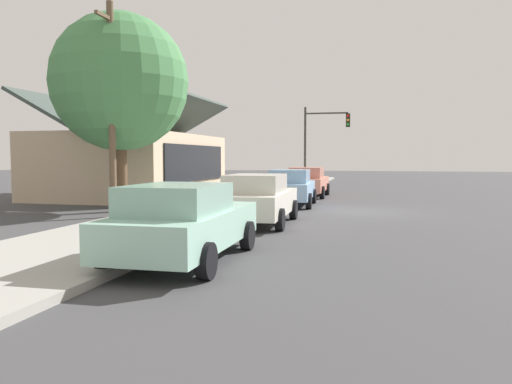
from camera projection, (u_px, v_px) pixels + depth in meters
The scene contains 11 objects.
ground_plane at pixel (354, 212), 19.77m from camera, with size 120.00×120.00×0.00m, color #424244.
sidewalk_curb at pixel (218, 206), 21.11m from camera, with size 60.00×4.20×0.16m, color #A3A099.
car_seafoam at pixel (184, 222), 10.22m from camera, with size 4.74×2.15×1.59m.
car_ivory at pixel (258, 199), 15.96m from camera, with size 4.65×2.18×1.59m.
car_skyblue at pixel (291, 187), 22.00m from camera, with size 4.40×2.17×1.59m.
car_coral at pixel (308, 182), 27.14m from camera, with size 4.52×2.08×1.59m.
storefront_building at pixel (134, 163), 27.28m from camera, with size 10.71×7.43×5.34m.
shade_tree at pixel (120, 83), 19.43m from camera, with size 5.27×5.27×7.64m.
traffic_light_main at pixel (322, 135), 30.90m from camera, with size 0.37×2.79×5.20m.
utility_pole_wooden at pixel (112, 106), 17.68m from camera, with size 1.80×0.24×7.50m.
fire_hydrant_red at pixel (234, 202), 18.37m from camera, with size 0.22×0.22×0.71m.
Camera 1 is at (-20.01, -1.00, 2.12)m, focal length 35.50 mm.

